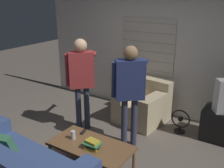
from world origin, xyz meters
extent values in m
plane|color=#665B51|center=(0.00, 0.00, 0.00)|extent=(16.00, 16.00, 0.00)
cube|color=silver|center=(0.00, 2.03, 1.27)|extent=(5.20, 0.06, 2.55)
cube|color=beige|center=(-0.15, 1.99, 1.35)|extent=(1.16, 0.02, 1.12)
cube|color=gray|center=(-0.15, 1.98, 0.89)|extent=(1.13, 0.00, 0.01)
cube|color=gray|center=(-0.15, 1.98, 1.07)|extent=(1.13, 0.00, 0.01)
cube|color=gray|center=(-0.15, 1.98, 1.26)|extent=(1.13, 0.00, 0.01)
cube|color=gray|center=(-0.15, 1.98, 1.45)|extent=(1.13, 0.00, 0.01)
cube|color=gray|center=(-0.15, 1.98, 1.64)|extent=(1.13, 0.00, 0.01)
cube|color=gray|center=(-0.15, 1.98, 1.82)|extent=(1.13, 0.00, 0.01)
cube|color=#38704C|center=(-0.70, -1.08, 0.52)|extent=(0.40, 0.30, 0.37)
cube|color=#C6B289|center=(0.06, 1.43, 0.21)|extent=(0.94, 0.98, 0.42)
cube|color=#C6B289|center=(0.10, 1.76, 0.60)|extent=(0.85, 0.31, 0.36)
cube|color=#C6B289|center=(0.35, 1.39, 0.52)|extent=(0.35, 0.90, 0.19)
cube|color=#C6B289|center=(-0.24, 1.47, 0.52)|extent=(0.35, 0.90, 0.19)
cube|color=brown|center=(0.16, -0.32, 0.40)|extent=(1.14, 0.59, 0.04)
cylinder|color=brown|center=(-0.37, -0.07, 0.19)|extent=(0.04, 0.04, 0.38)
cylinder|color=brown|center=(0.69, -0.07, 0.19)|extent=(0.04, 0.04, 0.38)
cylinder|color=brown|center=(-0.37, -0.58, 0.19)|extent=(0.04, 0.04, 0.38)
cylinder|color=#33384C|center=(-0.74, 0.50, 0.41)|extent=(0.10, 0.10, 0.83)
cylinder|color=#33384C|center=(-0.64, 0.61, 0.41)|extent=(0.10, 0.10, 0.83)
cube|color=maroon|center=(-0.69, 0.56, 1.14)|extent=(0.44, 0.44, 0.62)
sphere|color=tan|center=(-0.69, 0.56, 1.55)|extent=(0.23, 0.23, 0.23)
cylinder|color=maroon|center=(-0.89, 0.42, 1.13)|extent=(0.16, 0.16, 0.59)
cylinder|color=maroon|center=(-0.71, 0.90, 1.27)|extent=(0.44, 0.44, 0.35)
cube|color=white|center=(-0.89, 1.08, 1.13)|extent=(0.09, 0.09, 0.13)
cylinder|color=#33384C|center=(0.21, 0.49, 0.41)|extent=(0.10, 0.10, 0.83)
cylinder|color=#33384C|center=(0.33, 0.59, 0.41)|extent=(0.10, 0.10, 0.83)
cube|color=navy|center=(0.27, 0.54, 1.14)|extent=(0.47, 0.43, 0.62)
sphere|color=#846042|center=(0.27, 0.54, 1.54)|extent=(0.22, 0.22, 0.22)
cylinder|color=navy|center=(0.06, 0.42, 1.12)|extent=(0.15, 0.17, 0.59)
cylinder|color=navy|center=(0.29, 0.90, 1.29)|extent=(0.41, 0.48, 0.32)
cube|color=white|center=(0.12, 1.10, 1.16)|extent=(0.08, 0.09, 0.13)
cube|color=gold|center=(0.23, -0.38, 0.44)|extent=(0.22, 0.20, 0.03)
cube|color=black|center=(0.25, -0.37, 0.47)|extent=(0.20, 0.17, 0.03)
cube|color=#33754C|center=(0.23, -0.38, 0.49)|extent=(0.23, 0.18, 0.02)
cube|color=gold|center=(0.23, -0.38, 0.52)|extent=(0.19, 0.14, 0.03)
cylinder|color=silver|center=(-0.14, -0.34, 0.49)|extent=(0.07, 0.07, 0.12)
cylinder|color=silver|center=(-0.14, -0.34, 0.55)|extent=(0.06, 0.06, 0.00)
cube|color=black|center=(-0.13, -0.13, 0.44)|extent=(0.07, 0.14, 0.02)
cylinder|color=black|center=(0.83, 1.41, 0.01)|extent=(0.20, 0.20, 0.02)
cylinder|color=black|center=(0.83, 1.41, 0.06)|extent=(0.03, 0.03, 0.08)
torus|color=black|center=(0.83, 1.41, 0.26)|extent=(0.34, 0.02, 0.34)
sphere|color=black|center=(0.83, 1.41, 0.26)|extent=(0.10, 0.10, 0.10)
camera|label=1|loc=(2.07, -2.77, 2.38)|focal=42.00mm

